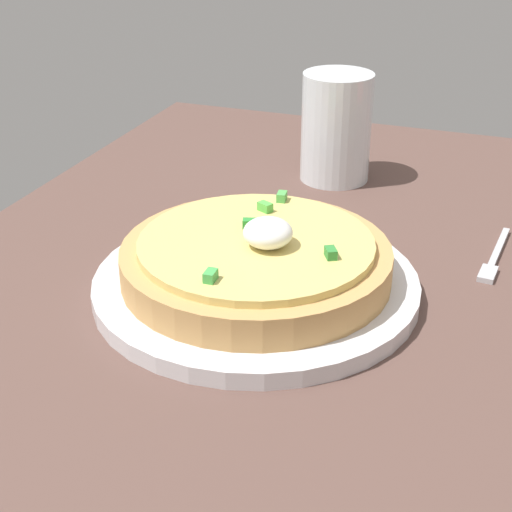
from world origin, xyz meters
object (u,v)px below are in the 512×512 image
pizza (256,259)px  cup_near (336,130)px  plate (256,285)px  fork (494,259)px

pizza → cup_near: bearing=-178.7°
plate → pizza: size_ratio=1.22×
fork → pizza: bearing=-50.1°
plate → fork: plate is taller
pizza → fork: 22.81cm
cup_near → fork: size_ratio=1.07×
plate → fork: 22.63cm
plate → cup_near: cup_near is taller
plate → cup_near: (-27.76, -0.59, 5.09)cm
plate → cup_near: 28.23cm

